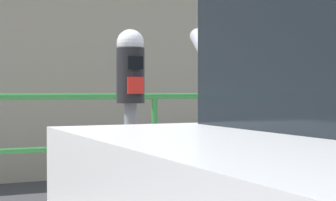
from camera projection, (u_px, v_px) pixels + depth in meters
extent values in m
cylinder|color=black|center=(130.00, 76.00, 3.07)|extent=(0.15, 0.15, 0.30)
sphere|color=silver|center=(130.00, 43.00, 3.06)|extent=(0.15, 0.15, 0.15)
cube|color=black|center=(136.00, 63.00, 2.99)|extent=(0.08, 0.01, 0.07)
cube|color=red|center=(136.00, 85.00, 2.99)|extent=(0.09, 0.01, 0.09)
cube|color=gray|center=(240.00, 91.00, 3.36)|extent=(0.45, 0.26, 0.62)
sphere|color=#936B4C|center=(240.00, 20.00, 3.35)|extent=(0.23, 0.23, 0.23)
cylinder|color=gray|center=(279.00, 88.00, 3.44)|extent=(0.09, 0.09, 0.59)
cylinder|color=gray|center=(213.00, 63.00, 3.07)|extent=(0.15, 0.53, 0.43)
cylinder|color=#2D7A38|center=(46.00, 97.00, 5.25)|extent=(24.00, 0.06, 0.06)
cylinder|color=#2D7A38|center=(47.00, 149.00, 5.25)|extent=(24.00, 0.05, 0.05)
cylinder|color=#2D7A38|center=(154.00, 150.00, 5.71)|extent=(0.06, 0.06, 1.09)
cylinder|color=#2D7A38|center=(326.00, 142.00, 6.61)|extent=(0.06, 0.06, 1.09)
cube|color=#ADA38E|center=(0.00, 79.00, 8.01)|extent=(32.00, 0.50, 2.90)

